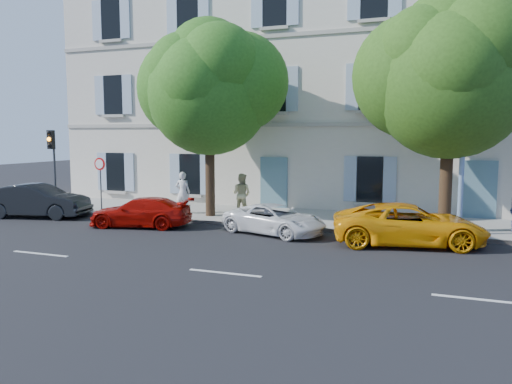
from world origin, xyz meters
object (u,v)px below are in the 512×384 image
at_px(car_yellow_supercar, 409,224).
at_px(pedestrian_a, 183,193).
at_px(car_dark_sedan, 37,201).
at_px(pedestrian_b, 242,194).
at_px(car_red_coupe, 141,212).
at_px(traffic_light, 52,152).
at_px(street_lamp, 466,89).
at_px(car_white_coupe, 275,219).
at_px(tree_right, 450,83).
at_px(tree_left, 209,94).
at_px(road_sign, 100,173).

relative_size(car_yellow_supercar, pedestrian_a, 2.67).
height_order(car_dark_sedan, pedestrian_b, pedestrian_b).
xyz_separation_m(car_red_coupe, pedestrian_b, (2.86, 3.31, 0.46)).
bearing_deg(traffic_light, pedestrian_b, 11.56).
xyz_separation_m(street_lamp, pedestrian_b, (-8.58, 1.69, -4.00)).
bearing_deg(car_white_coupe, pedestrian_a, 83.33).
height_order(car_yellow_supercar, traffic_light, traffic_light).
distance_m(tree_right, traffic_light, 16.77).
relative_size(car_yellow_supercar, tree_left, 0.61).
xyz_separation_m(tree_right, pedestrian_a, (-10.61, 0.57, -4.22)).
distance_m(car_dark_sedan, street_lamp, 17.43).
relative_size(tree_right, road_sign, 3.33).
bearing_deg(car_yellow_supercar, street_lamp, -59.76).
bearing_deg(pedestrian_b, tree_right, 175.84).
relative_size(car_red_coupe, traffic_light, 1.09).
relative_size(road_sign, pedestrian_b, 1.37).
xyz_separation_m(tree_left, traffic_light, (-7.35, -0.96, -2.46)).
bearing_deg(pedestrian_a, car_dark_sedan, 14.70).
bearing_deg(road_sign, traffic_light, -175.28).
distance_m(car_dark_sedan, car_white_coupe, 10.69).
xyz_separation_m(car_white_coupe, car_yellow_supercar, (4.61, -0.21, 0.14)).
bearing_deg(tree_right, traffic_light, -178.01).
distance_m(traffic_light, road_sign, 2.56).
height_order(tree_right, pedestrian_a, tree_right).
bearing_deg(road_sign, tree_right, 1.53).
distance_m(street_lamp, pedestrian_a, 11.83).
bearing_deg(pedestrian_a, road_sign, 7.33).
height_order(car_dark_sedan, tree_right, tree_right).
relative_size(car_white_coupe, car_yellow_supercar, 0.79).
bearing_deg(tree_left, pedestrian_a, 172.51).
relative_size(car_dark_sedan, car_yellow_supercar, 0.91).
bearing_deg(pedestrian_b, car_dark_sedan, 23.57).
bearing_deg(car_yellow_supercar, tree_right, -40.64).
bearing_deg(tree_left, car_dark_sedan, -163.05).
distance_m(car_white_coupe, pedestrian_b, 3.78).
distance_m(car_yellow_supercar, road_sign, 13.24).
relative_size(car_dark_sedan, pedestrian_a, 2.42).
height_order(car_yellow_supercar, tree_left, tree_left).
height_order(car_white_coupe, tree_left, tree_left).
height_order(road_sign, pedestrian_b, road_sign).
distance_m(car_white_coupe, traffic_light, 11.17).
height_order(car_red_coupe, street_lamp, street_lamp).
relative_size(car_white_coupe, road_sign, 1.59).
height_order(traffic_light, pedestrian_b, traffic_light).
bearing_deg(car_dark_sedan, pedestrian_a, -80.08).
bearing_deg(pedestrian_a, street_lamp, 166.67).
bearing_deg(road_sign, tree_left, 8.79).
relative_size(car_red_coupe, car_yellow_supercar, 0.82).
xyz_separation_m(tree_left, road_sign, (-4.95, -0.77, -3.33)).
relative_size(tree_left, traffic_light, 2.19).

